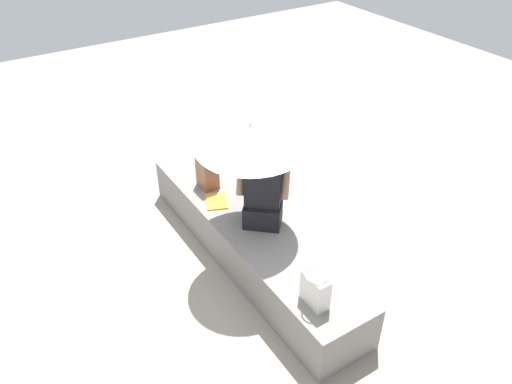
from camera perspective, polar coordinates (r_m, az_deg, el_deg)
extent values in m
plane|color=#9E9384|center=(5.04, -0.73, -7.42)|extent=(14.00, 14.00, 0.00)
cube|color=gray|center=(4.90, -0.75, -5.51)|extent=(2.95, 0.61, 0.44)
cube|color=black|center=(4.69, 0.78, -2.38)|extent=(0.44, 0.44, 0.22)
cube|color=black|center=(4.49, 0.81, 1.17)|extent=(0.36, 0.37, 0.48)
sphere|color=#9E7051|center=(4.31, 0.85, 4.94)|extent=(0.20, 0.20, 0.20)
cylinder|color=#9E7051|center=(4.46, 3.36, 1.20)|extent=(0.19, 0.18, 0.32)
cylinder|color=#9E7051|center=(4.51, -1.70, 1.65)|extent=(0.19, 0.18, 0.32)
cylinder|color=#B7B7BC|center=(4.50, -0.60, 1.82)|extent=(0.02, 0.02, 1.00)
cone|color=silver|center=(4.30, -0.63, 6.19)|extent=(0.96, 0.96, 0.22)
sphere|color=#B7B7BC|center=(4.24, -0.64, 7.65)|extent=(0.03, 0.03, 0.03)
cube|color=silver|center=(3.95, 6.65, -10.85)|extent=(0.24, 0.12, 0.28)
torus|color=silver|center=(3.84, 6.80, -9.25)|extent=(0.18, 0.18, 0.01)
cube|color=brown|center=(5.19, -5.47, 2.10)|extent=(0.21, 0.16, 0.31)
torus|color=brown|center=(5.10, -5.57, 3.73)|extent=(0.16, 0.16, 0.01)
cube|color=gold|center=(5.04, -4.45, -1.01)|extent=(0.34, 0.29, 0.01)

